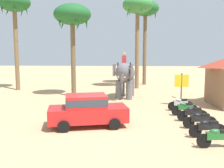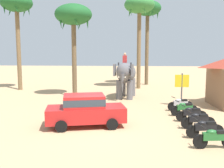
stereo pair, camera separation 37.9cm
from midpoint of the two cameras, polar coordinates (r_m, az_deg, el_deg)
ground_plane at (r=13.45m, az=-3.56°, el=-9.83°), size 120.00×120.00×0.00m
car_sedan_foreground at (r=13.58m, az=-5.20°, el=-5.63°), size 4.38×2.59×1.70m
elephant_with_mahout at (r=21.78m, az=3.60°, el=2.03°), size 2.00×3.97×3.88m
motorcycle_nearest_camera at (r=11.47m, az=22.92°, el=-10.99°), size 1.80×0.55×0.94m
motorcycle_second_in_row at (r=12.68m, az=20.93°, el=-9.17°), size 1.79×0.59×0.94m
motorcycle_mid_row at (r=14.01m, az=19.46°, el=-7.56°), size 1.79×0.55×0.94m
motorcycle_fourth_in_row at (r=15.33m, az=18.04°, el=-6.26°), size 1.79×0.56×0.94m
motorcycle_far_in_row at (r=16.59m, az=16.55°, el=-5.20°), size 1.76×0.70×0.94m
motorcycle_end_of_row at (r=17.90m, az=15.62°, el=-4.27°), size 1.76×0.70×0.94m
palm_tree_behind_elephant at (r=22.86m, az=-8.14°, el=14.58°), size 3.20×3.20×8.04m
palm_tree_near_hut at (r=31.49m, az=8.31°, el=15.78°), size 3.20×3.20×9.97m
palm_tree_left_of_road at (r=28.12m, az=6.56°, el=16.48°), size 3.20×3.20×9.77m
palm_tree_far_back at (r=28.56m, az=-20.19°, el=15.97°), size 3.20×3.20×9.78m
signboard_yellow at (r=19.23m, az=15.93°, el=0.19°), size 1.00×0.10×2.40m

